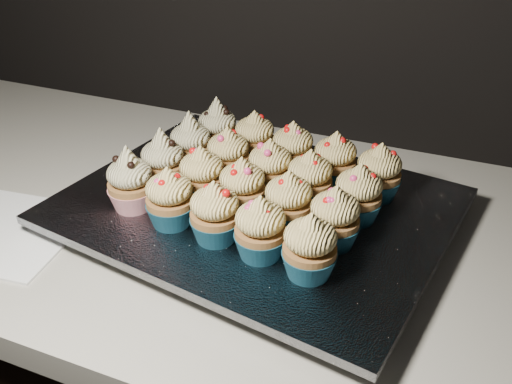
# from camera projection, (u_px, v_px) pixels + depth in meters

# --- Properties ---
(worktop) EXTENTS (2.44, 0.64, 0.04)m
(worktop) POSITION_uv_depth(u_px,v_px,m) (220.00, 221.00, 0.85)
(worktop) COLOR beige
(worktop) RESTS_ON cabinet
(napkin) EXTENTS (0.20, 0.20, 0.00)m
(napkin) POSITION_uv_depth(u_px,v_px,m) (10.00, 232.00, 0.78)
(napkin) COLOR white
(napkin) RESTS_ON worktop
(baking_tray) EXTENTS (0.52, 0.43, 0.02)m
(baking_tray) POSITION_uv_depth(u_px,v_px,m) (256.00, 216.00, 0.80)
(baking_tray) COLOR black
(baking_tray) RESTS_ON worktop
(foil_lining) EXTENTS (0.57, 0.47, 0.01)m
(foil_lining) POSITION_uv_depth(u_px,v_px,m) (256.00, 205.00, 0.79)
(foil_lining) COLOR silver
(foil_lining) RESTS_ON baking_tray
(cupcake_0) EXTENTS (0.06, 0.06, 0.10)m
(cupcake_0) POSITION_uv_depth(u_px,v_px,m) (130.00, 182.00, 0.76)
(cupcake_0) COLOR #AF182A
(cupcake_0) RESTS_ON foil_lining
(cupcake_1) EXTENTS (0.06, 0.06, 0.08)m
(cupcake_1) POSITION_uv_depth(u_px,v_px,m) (170.00, 199.00, 0.73)
(cupcake_1) COLOR #17536C
(cupcake_1) RESTS_ON foil_lining
(cupcake_2) EXTENTS (0.06, 0.06, 0.08)m
(cupcake_2) POSITION_uv_depth(u_px,v_px,m) (215.00, 214.00, 0.70)
(cupcake_2) COLOR #17536C
(cupcake_2) RESTS_ON foil_lining
(cupcake_3) EXTENTS (0.06, 0.06, 0.08)m
(cupcake_3) POSITION_uv_depth(u_px,v_px,m) (260.00, 229.00, 0.67)
(cupcake_3) COLOR #17536C
(cupcake_3) RESTS_ON foil_lining
(cupcake_4) EXTENTS (0.06, 0.06, 0.08)m
(cupcake_4) POSITION_uv_depth(u_px,v_px,m) (310.00, 248.00, 0.64)
(cupcake_4) COLOR #17536C
(cupcake_4) RESTS_ON foil_lining
(cupcake_5) EXTENTS (0.06, 0.06, 0.10)m
(cupcake_5) POSITION_uv_depth(u_px,v_px,m) (163.00, 162.00, 0.80)
(cupcake_5) COLOR #AF182A
(cupcake_5) RESTS_ON foil_lining
(cupcake_6) EXTENTS (0.06, 0.06, 0.08)m
(cupcake_6) POSITION_uv_depth(u_px,v_px,m) (202.00, 176.00, 0.77)
(cupcake_6) COLOR #17536C
(cupcake_6) RESTS_ON foil_lining
(cupcake_7) EXTENTS (0.06, 0.06, 0.08)m
(cupcake_7) POSITION_uv_depth(u_px,v_px,m) (242.00, 188.00, 0.75)
(cupcake_7) COLOR #17536C
(cupcake_7) RESTS_ON foil_lining
(cupcake_8) EXTENTS (0.06, 0.06, 0.08)m
(cupcake_8) POSITION_uv_depth(u_px,v_px,m) (288.00, 202.00, 0.72)
(cupcake_8) COLOR #17536C
(cupcake_8) RESTS_ON foil_lining
(cupcake_9) EXTENTS (0.06, 0.06, 0.08)m
(cupcake_9) POSITION_uv_depth(u_px,v_px,m) (334.00, 219.00, 0.69)
(cupcake_9) COLOR #17536C
(cupcake_9) RESTS_ON foil_lining
(cupcake_10) EXTENTS (0.06, 0.06, 0.10)m
(cupcake_10) POSITION_uv_depth(u_px,v_px,m) (191.00, 145.00, 0.85)
(cupcake_10) COLOR #AF182A
(cupcake_10) RESTS_ON foil_lining
(cupcake_11) EXTENTS (0.06, 0.06, 0.08)m
(cupcake_11) POSITION_uv_depth(u_px,v_px,m) (228.00, 156.00, 0.83)
(cupcake_11) COLOR #17536C
(cupcake_11) RESTS_ON foil_lining
(cupcake_12) EXTENTS (0.06, 0.06, 0.08)m
(cupcake_12) POSITION_uv_depth(u_px,v_px,m) (270.00, 169.00, 0.79)
(cupcake_12) COLOR #17536C
(cupcake_12) RESTS_ON foil_lining
(cupcake_13) EXTENTS (0.06, 0.06, 0.08)m
(cupcake_13) POSITION_uv_depth(u_px,v_px,m) (310.00, 180.00, 0.77)
(cupcake_13) COLOR #17536C
(cupcake_13) RESTS_ON foil_lining
(cupcake_14) EXTENTS (0.06, 0.06, 0.08)m
(cupcake_14) POSITION_uv_depth(u_px,v_px,m) (358.00, 195.00, 0.73)
(cupcake_14) COLOR #17536C
(cupcake_14) RESTS_ON foil_lining
(cupcake_15) EXTENTS (0.06, 0.06, 0.10)m
(cupcake_15) POSITION_uv_depth(u_px,v_px,m) (218.00, 129.00, 0.90)
(cupcake_15) COLOR #AF182A
(cupcake_15) RESTS_ON foil_lining
(cupcake_16) EXTENTS (0.06, 0.06, 0.08)m
(cupcake_16) POSITION_uv_depth(u_px,v_px,m) (255.00, 139.00, 0.87)
(cupcake_16) COLOR #17536C
(cupcake_16) RESTS_ON foil_lining
(cupcake_17) EXTENTS (0.06, 0.06, 0.08)m
(cupcake_17) POSITION_uv_depth(u_px,v_px,m) (293.00, 150.00, 0.84)
(cupcake_17) COLOR #17536C
(cupcake_17) RESTS_ON foil_lining
(cupcake_18) EXTENTS (0.06, 0.06, 0.08)m
(cupcake_18) POSITION_uv_depth(u_px,v_px,m) (335.00, 161.00, 0.81)
(cupcake_18) COLOR #17536C
(cupcake_18) RESTS_ON foil_lining
(cupcake_19) EXTENTS (0.06, 0.06, 0.08)m
(cupcake_19) POSITION_uv_depth(u_px,v_px,m) (379.00, 173.00, 0.78)
(cupcake_19) COLOR #17536C
(cupcake_19) RESTS_ON foil_lining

